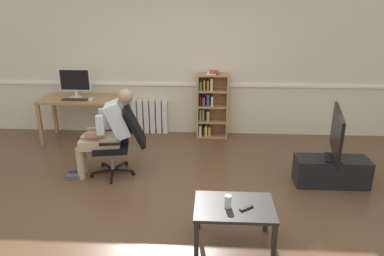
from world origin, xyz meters
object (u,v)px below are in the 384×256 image
(person_seated, at_px, (107,131))
(spare_remote, at_px, (246,208))
(computer_mouse, at_px, (91,99))
(office_chair, at_px, (122,139))
(drinking_glass, at_px, (228,201))
(tv_stand, at_px, (331,171))
(bookshelf, at_px, (210,106))
(coffee_table, at_px, (234,211))
(imac_monitor, at_px, (75,81))
(keyboard, at_px, (75,100))
(tv_screen, at_px, (337,134))
(radiator, at_px, (146,117))
(computer_desk, at_px, (80,104))

(person_seated, xyz_separation_m, spare_remote, (1.77, -1.52, -0.20))
(computer_mouse, distance_m, person_seated, 1.38)
(spare_remote, bearing_deg, computer_mouse, -176.22)
(office_chair, xyz_separation_m, drinking_glass, (1.41, -1.53, -0.02))
(office_chair, height_order, person_seated, person_seated)
(office_chair, bearing_deg, tv_stand, 76.59)
(bookshelf, distance_m, coffee_table, 3.12)
(tv_stand, height_order, coffee_table, coffee_table)
(imac_monitor, height_order, coffee_table, imac_monitor)
(imac_monitor, xyz_separation_m, computer_mouse, (0.32, -0.20, -0.27))
(keyboard, relative_size, bookshelf, 0.37)
(tv_screen, xyz_separation_m, spare_remote, (-1.26, -1.39, -0.26))
(radiator, relative_size, coffee_table, 1.01)
(radiator, bearing_deg, tv_screen, -33.54)
(computer_desk, bearing_deg, radiator, 19.65)
(keyboard, distance_m, tv_stand, 4.18)
(tv_stand, distance_m, tv_screen, 0.53)
(spare_remote, bearing_deg, coffee_table, -151.10)
(office_chair, relative_size, drinking_glass, 7.90)
(bookshelf, bearing_deg, tv_screen, -47.30)
(tv_stand, height_order, tv_screen, tv_screen)
(drinking_glass, bearing_deg, computer_desk, 130.96)
(imac_monitor, relative_size, coffee_table, 0.70)
(spare_remote, bearing_deg, office_chair, -171.79)
(radiator, distance_m, spare_remote, 3.61)
(tv_stand, bearing_deg, person_seated, 177.52)
(imac_monitor, height_order, person_seated, imac_monitor)
(bookshelf, relative_size, tv_stand, 1.27)
(imac_monitor, height_order, radiator, imac_monitor)
(computer_mouse, height_order, tv_screen, tv_screen)
(office_chair, bearing_deg, radiator, 168.97)
(person_seated, relative_size, tv_screen, 1.25)
(coffee_table, xyz_separation_m, drinking_glass, (-0.07, -0.03, 0.12))
(computer_desk, distance_m, radiator, 1.21)
(office_chair, xyz_separation_m, tv_screen, (2.84, -0.16, 0.19))
(imac_monitor, xyz_separation_m, person_seated, (0.95, -1.42, -0.39))
(tv_stand, bearing_deg, bookshelf, 132.68)
(bookshelf, height_order, tv_stand, bookshelf)
(keyboard, bearing_deg, computer_desk, 84.74)
(radiator, bearing_deg, office_chair, -90.93)
(bookshelf, xyz_separation_m, drinking_glass, (0.19, -3.13, -0.07))
(radiator, distance_m, drinking_glass, 3.52)
(computer_desk, distance_m, tv_stand, 4.20)
(office_chair, relative_size, person_seated, 0.79)
(imac_monitor, xyz_separation_m, bookshelf, (2.35, 0.21, -0.47))
(person_seated, relative_size, drinking_glass, 10.00)
(bookshelf, bearing_deg, computer_mouse, -168.61)
(spare_remote, bearing_deg, computer_desk, -174.56)
(computer_desk, bearing_deg, tv_screen, -20.70)
(radiator, bearing_deg, spare_remote, -64.50)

